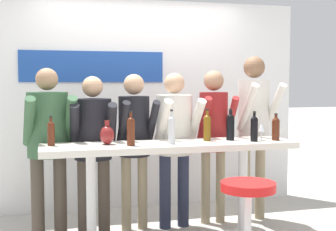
{
  "coord_description": "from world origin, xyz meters",
  "views": [
    {
      "loc": [
        -1.14,
        -4.17,
        1.53
      ],
      "look_at": [
        0.0,
        0.08,
        1.21
      ],
      "focal_mm": 50.0,
      "sensor_mm": 36.0,
      "label": 1
    }
  ],
  "objects_px": {
    "wine_bottle_2": "(51,132)",
    "wine_bottle_5": "(131,130)",
    "wine_bottle_6": "(207,126)",
    "decorative_vase": "(107,135)",
    "wine_bottle_0": "(254,127)",
    "wine_glass_0": "(262,128)",
    "wine_bottle_1": "(230,126)",
    "person_center": "(175,133)",
    "bar_stool": "(248,212)",
    "tasting_table": "(170,159)",
    "wine_bottle_4": "(172,129)",
    "person_center_right": "(214,128)",
    "person_center_left": "(134,133)",
    "wine_bottle_3": "(276,128)",
    "person_left": "(93,138)",
    "person_far_left": "(48,134)",
    "person_right": "(254,118)"
  },
  "relations": [
    {
      "from": "wine_bottle_2",
      "to": "wine_bottle_5",
      "type": "height_order",
      "value": "wine_bottle_5"
    },
    {
      "from": "wine_bottle_6",
      "to": "decorative_vase",
      "type": "bearing_deg",
      "value": -179.49
    },
    {
      "from": "wine_bottle_0",
      "to": "wine_glass_0",
      "type": "xyz_separation_m",
      "value": [
        0.1,
        0.05,
        -0.01
      ]
    },
    {
      "from": "wine_bottle_1",
      "to": "wine_bottle_6",
      "type": "distance_m",
      "value": 0.24
    },
    {
      "from": "person_center",
      "to": "wine_bottle_2",
      "type": "relative_size",
      "value": 6.11
    },
    {
      "from": "person_center",
      "to": "decorative_vase",
      "type": "bearing_deg",
      "value": -157.5
    },
    {
      "from": "wine_bottle_1",
      "to": "bar_stool",
      "type": "bearing_deg",
      "value": -102.93
    },
    {
      "from": "tasting_table",
      "to": "person_center",
      "type": "distance_m",
      "value": 0.52
    },
    {
      "from": "wine_bottle_6",
      "to": "wine_glass_0",
      "type": "bearing_deg",
      "value": -11.54
    },
    {
      "from": "wine_bottle_4",
      "to": "person_center_right",
      "type": "bearing_deg",
      "value": 42.87
    },
    {
      "from": "bar_stool",
      "to": "person_center_right",
      "type": "height_order",
      "value": "person_center_right"
    },
    {
      "from": "bar_stool",
      "to": "wine_glass_0",
      "type": "relative_size",
      "value": 4.12
    },
    {
      "from": "person_center_left",
      "to": "person_center_right",
      "type": "height_order",
      "value": "person_center_right"
    },
    {
      "from": "wine_bottle_5",
      "to": "wine_bottle_3",
      "type": "bearing_deg",
      "value": 0.53
    },
    {
      "from": "wine_bottle_4",
      "to": "wine_glass_0",
      "type": "bearing_deg",
      "value": 2.03
    },
    {
      "from": "person_center_right",
      "to": "wine_bottle_4",
      "type": "xyz_separation_m",
      "value": [
        -0.63,
        -0.58,
        0.07
      ]
    },
    {
      "from": "wine_bottle_0",
      "to": "bar_stool",
      "type": "bearing_deg",
      "value": -118.56
    },
    {
      "from": "person_left",
      "to": "decorative_vase",
      "type": "relative_size",
      "value": 7.19
    },
    {
      "from": "wine_bottle_5",
      "to": "decorative_vase",
      "type": "height_order",
      "value": "wine_bottle_5"
    },
    {
      "from": "person_left",
      "to": "wine_glass_0",
      "type": "distance_m",
      "value": 1.66
    },
    {
      "from": "person_center_left",
      "to": "decorative_vase",
      "type": "height_order",
      "value": "person_center_left"
    },
    {
      "from": "decorative_vase",
      "to": "wine_bottle_0",
      "type": "bearing_deg",
      "value": -5.98
    },
    {
      "from": "person_far_left",
      "to": "person_center",
      "type": "xyz_separation_m",
      "value": [
        1.27,
        -0.04,
        -0.02
      ]
    },
    {
      "from": "wine_bottle_2",
      "to": "wine_bottle_6",
      "type": "relative_size",
      "value": 0.86
    },
    {
      "from": "wine_bottle_5",
      "to": "wine_glass_0",
      "type": "xyz_separation_m",
      "value": [
        1.29,
        0.04,
        -0.02
      ]
    },
    {
      "from": "person_right",
      "to": "wine_bottle_1",
      "type": "relative_size",
      "value": 5.87
    },
    {
      "from": "person_far_left",
      "to": "person_left",
      "type": "xyz_separation_m",
      "value": [
        0.43,
        -0.03,
        -0.05
      ]
    },
    {
      "from": "person_right",
      "to": "wine_glass_0",
      "type": "bearing_deg",
      "value": -111.06
    },
    {
      "from": "person_center",
      "to": "wine_bottle_4",
      "type": "bearing_deg",
      "value": -114.78
    },
    {
      "from": "wine_bottle_0",
      "to": "decorative_vase",
      "type": "relative_size",
      "value": 1.32
    },
    {
      "from": "person_right",
      "to": "wine_bottle_5",
      "type": "distance_m",
      "value": 1.6
    },
    {
      "from": "person_center_left",
      "to": "person_right",
      "type": "height_order",
      "value": "person_right"
    },
    {
      "from": "wine_bottle_3",
      "to": "wine_bottle_5",
      "type": "bearing_deg",
      "value": -179.47
    },
    {
      "from": "wine_bottle_2",
      "to": "wine_bottle_3",
      "type": "relative_size",
      "value": 1.01
    },
    {
      "from": "person_left",
      "to": "wine_bottle_3",
      "type": "relative_size",
      "value": 6.02
    },
    {
      "from": "tasting_table",
      "to": "person_right",
      "type": "distance_m",
      "value": 1.24
    },
    {
      "from": "person_right",
      "to": "bar_stool",
      "type": "bearing_deg",
      "value": -119.91
    },
    {
      "from": "person_center_right",
      "to": "person_far_left",
      "type": "bearing_deg",
      "value": -176.21
    },
    {
      "from": "wine_bottle_4",
      "to": "person_far_left",
      "type": "bearing_deg",
      "value": 151.89
    },
    {
      "from": "person_center",
      "to": "wine_bottle_5",
      "type": "relative_size",
      "value": 5.19
    },
    {
      "from": "person_left",
      "to": "person_right",
      "type": "bearing_deg",
      "value": 5.32
    },
    {
      "from": "wine_bottle_1",
      "to": "wine_bottle_3",
      "type": "bearing_deg",
      "value": -15.98
    },
    {
      "from": "person_center_left",
      "to": "person_center_right",
      "type": "bearing_deg",
      "value": -3.45
    },
    {
      "from": "person_center",
      "to": "person_far_left",
      "type": "bearing_deg",
      "value": 172.12
    },
    {
      "from": "wine_bottle_0",
      "to": "wine_bottle_4",
      "type": "bearing_deg",
      "value": 178.96
    },
    {
      "from": "wine_bottle_4",
      "to": "wine_bottle_6",
      "type": "height_order",
      "value": "wine_bottle_4"
    },
    {
      "from": "bar_stool",
      "to": "decorative_vase",
      "type": "relative_size",
      "value": 3.32
    },
    {
      "from": "person_center_right",
      "to": "person_center_left",
      "type": "bearing_deg",
      "value": -175.73
    },
    {
      "from": "bar_stool",
      "to": "person_far_left",
      "type": "height_order",
      "value": "person_far_left"
    },
    {
      "from": "person_left",
      "to": "wine_bottle_6",
      "type": "xyz_separation_m",
      "value": [
        1.05,
        -0.41,
        0.13
      ]
    }
  ]
}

